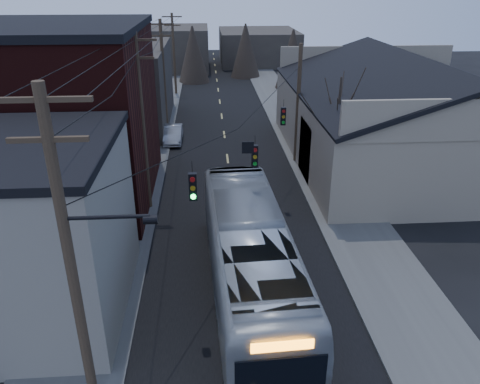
{
  "coord_description": "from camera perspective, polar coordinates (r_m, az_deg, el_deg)",
  "views": [
    {
      "loc": [
        -1.44,
        -7.25,
        12.48
      ],
      "look_at": [
        0.05,
        13.36,
        3.0
      ],
      "focal_mm": 35.0,
      "sensor_mm": 36.0,
      "label": 1
    }
  ],
  "objects": [
    {
      "name": "building_far_right",
      "position": [
        78.35,
        2.2,
        17.31
      ],
      "size": [
        12.0,
        14.0,
        5.0
      ],
      "primitive_type": "cube",
      "color": "#342E2A",
      "rests_on": "ground"
    },
    {
      "name": "building_clapboard",
      "position": [
        20.05,
        -25.84,
        -4.67
      ],
      "size": [
        8.0,
        8.0,
        7.0
      ],
      "primitive_type": "cube",
      "color": "gray",
      "rests_on": "ground"
    },
    {
      "name": "warehouse",
      "position": [
        36.66,
        19.43,
        7.76
      ],
      "size": [
        16.16,
        20.6,
        7.73
      ],
      "color": "gray",
      "rests_on": "ground"
    },
    {
      "name": "bus",
      "position": [
        19.75,
        1.24,
        -7.9
      ],
      "size": [
        3.72,
        13.49,
        3.72
      ],
      "primitive_type": "imported",
      "rotation": [
        0.0,
        0.0,
        3.19
      ],
      "color": "#9DA2A8",
      "rests_on": "ground"
    },
    {
      "name": "road_surface",
      "position": [
        39.31,
        -1.82,
        6.13
      ],
      "size": [
        9.0,
        110.0,
        0.02
      ],
      "primitive_type": "cube",
      "color": "black",
      "rests_on": "ground"
    },
    {
      "name": "building_brick",
      "position": [
        29.53,
        -21.05,
        8.33
      ],
      "size": [
        10.0,
        12.0,
        10.0
      ],
      "primitive_type": "cube",
      "color": "black",
      "rests_on": "ground"
    },
    {
      "name": "building_far_left",
      "position": [
        73.01,
        -8.01,
        16.96
      ],
      "size": [
        10.0,
        12.0,
        6.0
      ],
      "primitive_type": "cube",
      "color": "#342E2A",
      "rests_on": "ground"
    },
    {
      "name": "bare_tree",
      "position": [
        29.74,
        11.65,
        6.75
      ],
      "size": [
        0.4,
        0.4,
        7.2
      ],
      "primitive_type": "cone",
      "color": "black",
      "rests_on": "ground"
    },
    {
      "name": "parked_car",
      "position": [
        39.51,
        -8.14,
        7.01
      ],
      "size": [
        1.46,
        4.11,
        1.35
      ],
      "primitive_type": "imported",
      "rotation": [
        0.0,
        0.0,
        -0.01
      ],
      "color": "#94969B",
      "rests_on": "ground"
    },
    {
      "name": "building_left_far",
      "position": [
        44.9,
        -14.72,
        12.32
      ],
      "size": [
        9.0,
        14.0,
        7.0
      ],
      "primitive_type": "cube",
      "color": "#342E2A",
      "rests_on": "ground"
    },
    {
      "name": "sidewalk_right",
      "position": [
        40.06,
        7.57,
        6.36
      ],
      "size": [
        4.0,
        110.0,
        0.12
      ],
      "primitive_type": "cube",
      "color": "#474744",
      "rests_on": "ground"
    },
    {
      "name": "sidewalk_left",
      "position": [
        39.59,
        -11.31,
        5.87
      ],
      "size": [
        4.0,
        110.0,
        0.12
      ],
      "primitive_type": "cube",
      "color": "#474744",
      "rests_on": "ground"
    },
    {
      "name": "utility_lines",
      "position": [
        32.33,
        -7.1,
        10.99
      ],
      "size": [
        11.24,
        45.28,
        10.5
      ],
      "color": "#382B1E",
      "rests_on": "ground"
    }
  ]
}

